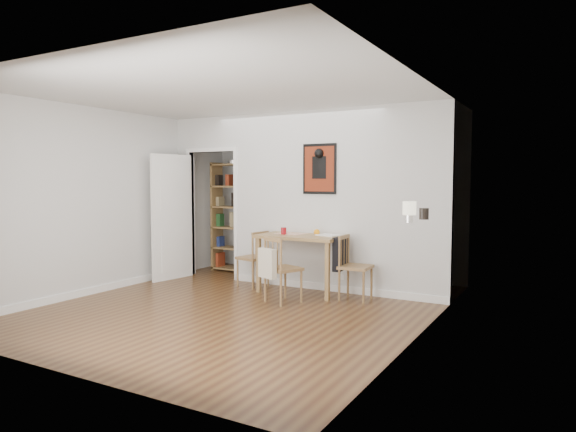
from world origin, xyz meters
The scene contains 15 objects.
ground centered at (0.00, 0.00, 0.00)m, with size 5.20×5.20×0.00m, color brown.
room_shell centered at (0.10, 1.34, 1.30)m, with size 5.20×5.20×5.20m.
dining_table centered at (0.25, 1.10, 0.72)m, with size 1.20×0.77×0.82m.
chair_left centered at (-0.59, 1.09, 0.42)m, with size 0.50×0.50×0.84m.
chair_right centered at (1.07, 1.01, 0.45)m, with size 0.51×0.45×0.86m.
chair_front centered at (0.32, 0.41, 0.44)m, with size 0.56×0.59×0.86m.
bookshelf centered at (-1.59, 2.04, 0.94)m, with size 0.80×0.32×1.90m.
fireplace centered at (2.16, 0.25, 0.62)m, with size 0.45×1.25×1.16m.
red_glass centered at (0.00, 1.01, 0.87)m, with size 0.08×0.08×0.10m, color maroon.
orange_fruit centered at (0.45, 1.15, 0.86)m, with size 0.08×0.08×0.08m, color orange.
placemat centered at (0.04, 1.14, 0.82)m, with size 0.41×0.31×0.00m, color beige.
notebook centered at (0.63, 1.16, 0.83)m, with size 0.32×0.23×0.02m, color white.
mantel_lamp centered at (2.14, -0.15, 1.29)m, with size 0.14×0.14×0.22m.
ceramic_jar_a centered at (2.16, 0.34, 1.22)m, with size 0.10×0.10×0.12m, color black.
ceramic_jar_b centered at (2.13, 0.49, 1.21)m, with size 0.07×0.07×0.09m, color black.
Camera 1 is at (3.61, -5.29, 1.59)m, focal length 32.00 mm.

